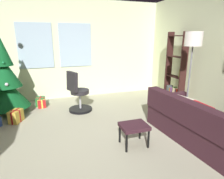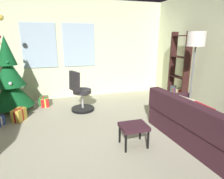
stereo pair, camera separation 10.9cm
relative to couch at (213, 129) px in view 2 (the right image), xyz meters
The scene contains 11 objects.
ground_plane 1.99m from the couch, 167.93° to the left, with size 5.36×5.87×0.10m, color #A7A38A.
wall_back_with_windows 4.06m from the couch, 119.70° to the left, with size 5.36×0.12×2.78m.
couch is the anchor object (origin of this frame).
footstool 1.34m from the couch, 166.55° to the left, with size 0.44×0.37×0.37m.
holiday_tree 4.35m from the couch, 144.41° to the left, with size 0.95×0.95×2.22m.
gift_box_red 3.90m from the couch, 136.33° to the left, with size 0.22×0.24×0.20m.
gift_box_green 4.05m from the couch, 134.69° to the left, with size 0.24×0.33×0.21m.
gift_box_gold 3.82m from the couch, 149.86° to the left, with size 0.30×0.35×0.27m.
office_chair 2.89m from the couch, 132.42° to the left, with size 0.58×0.56×0.99m.
bookshelf 1.98m from the couch, 73.33° to the left, with size 0.18×0.64×1.88m.
floor_lamp 1.58m from the couch, 78.33° to the left, with size 0.34×0.34×1.86m.
Camera 2 is at (-0.52, -2.70, 1.75)m, focal length 30.39 mm.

